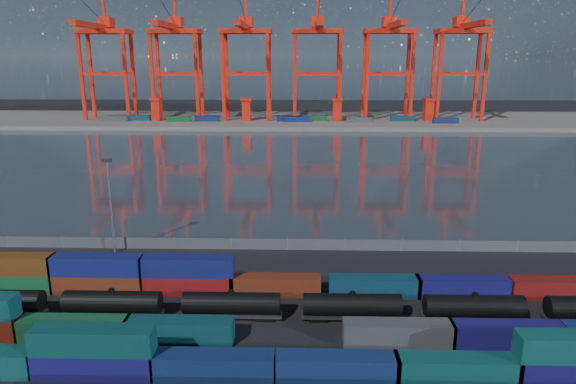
{
  "coord_description": "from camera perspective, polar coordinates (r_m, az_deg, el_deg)",
  "views": [
    {
      "loc": [
        2.2,
        -56.64,
        32.94
      ],
      "look_at": [
        0.0,
        30.0,
        10.0
      ],
      "focal_mm": 32.0,
      "sensor_mm": 36.0,
      "label": 1
    }
  ],
  "objects": [
    {
      "name": "container_row_south",
      "position": [
        56.94,
        -6.3,
        -17.96
      ],
      "size": [
        140.74,
        2.62,
        5.58
      ],
      "color": "#484C4E",
      "rests_on": "ground"
    },
    {
      "name": "container_row_north",
      "position": [
        76.34,
        -13.07,
        -9.5
      ],
      "size": [
        142.73,
        2.62,
        5.59
      ],
      "color": "navy",
      "rests_on": "ground"
    },
    {
      "name": "container_row_mid",
      "position": [
        65.29,
        -15.17,
        -14.37
      ],
      "size": [
        142.12,
        2.64,
        5.62
      ],
      "color": "#3D4142",
      "rests_on": "ground"
    },
    {
      "name": "harbor_water",
      "position": [
        164.98,
        0.66,
        3.31
      ],
      "size": [
        700.0,
        700.0,
        0.0
      ],
      "primitive_type": "plane",
      "color": "#273139",
      "rests_on": "ground"
    },
    {
      "name": "gantry_cranes",
      "position": [
        260.19,
        -0.71,
        16.31
      ],
      "size": [
        199.91,
        47.82,
        64.76
      ],
      "color": "red",
      "rests_on": "ground"
    },
    {
      "name": "quay_containers",
      "position": [
        254.18,
        -1.55,
        8.13
      ],
      "size": [
        172.58,
        10.99,
        2.6
      ],
      "color": "navy",
      "rests_on": "far_quay"
    },
    {
      "name": "straddle_carriers",
      "position": [
        257.91,
        0.41,
        9.24
      ],
      "size": [
        140.0,
        7.0,
        11.1
      ],
      "color": "red",
      "rests_on": "far_quay"
    },
    {
      "name": "yard_light_mast",
      "position": [
        91.79,
        -19.14,
        -0.94
      ],
      "size": [
        1.6,
        0.4,
        16.6
      ],
      "color": "slate",
      "rests_on": "ground"
    },
    {
      "name": "waterfront_fence",
      "position": [
        90.49,
        -0.03,
        -5.84
      ],
      "size": [
        160.12,
        0.12,
        2.2
      ],
      "color": "#595B5E",
      "rests_on": "ground"
    },
    {
      "name": "tanker_string",
      "position": [
        71.03,
        19.95,
        -11.96
      ],
      "size": [
        136.99,
        2.79,
        3.99
      ],
      "color": "black",
      "rests_on": "ground"
    },
    {
      "name": "far_quay",
      "position": [
        268.55,
        0.98,
        7.99
      ],
      "size": [
        700.0,
        70.0,
        2.0
      ],
      "primitive_type": "cube",
      "color": "#514F4C",
      "rests_on": "ground"
    },
    {
      "name": "ground",
      "position": [
        65.56,
        -0.69,
        -15.34
      ],
      "size": [
        700.0,
        700.0,
        0.0
      ],
      "primitive_type": "plane",
      "color": "black",
      "rests_on": "ground"
    }
  ]
}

